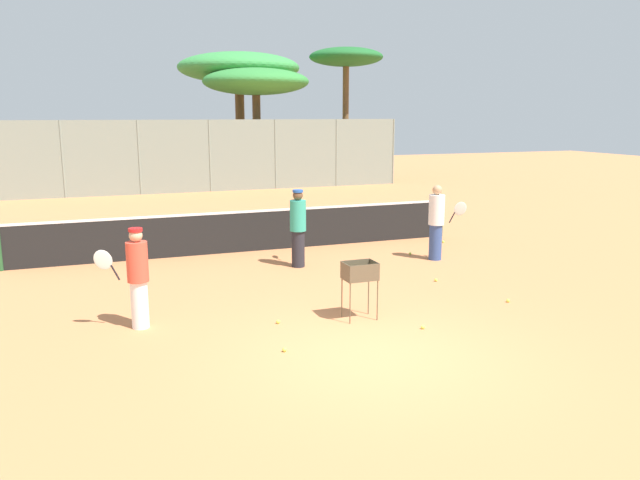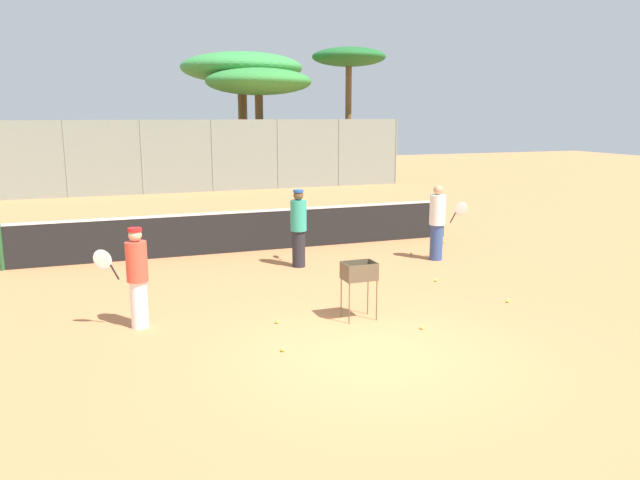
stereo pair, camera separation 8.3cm
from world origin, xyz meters
TOP-DOWN VIEW (x-y plane):
  - ground_plane at (0.00, 0.00)m, footprint 80.00×80.00m
  - tennis_net at (0.00, 7.52)m, footprint 11.57×0.10m
  - back_fence at (0.00, 20.41)m, footprint 21.69×0.08m
  - tree_0 at (9.37, 23.22)m, footprint 3.86×3.86m
  - tree_1 at (4.16, 25.32)m, footprint 6.37×6.37m
  - tree_2 at (4.37, 22.73)m, footprint 5.22×5.22m
  - player_white_outfit at (4.05, 5.02)m, footprint 0.85×0.58m
  - player_red_cap at (0.69, 5.53)m, footprint 0.47×0.89m
  - player_yellow_shirt at (-3.12, 2.46)m, footprint 0.89×0.35m
  - ball_cart at (0.49, 1.59)m, footprint 0.56×0.41m
  - tennis_ball_0 at (1.24, 0.73)m, footprint 0.07×0.07m
  - tennis_ball_1 at (-0.92, 1.84)m, footprint 0.07×0.07m
  - tennis_ball_2 at (3.00, 3.25)m, footprint 0.07×0.07m
  - tennis_ball_3 at (3.73, 5.69)m, footprint 0.07×0.07m
  - tennis_ball_4 at (-1.20, 0.58)m, footprint 0.07×0.07m
  - tennis_ball_5 at (3.50, 1.47)m, footprint 0.07×0.07m
  - tennis_ball_6 at (5.29, 6.67)m, footprint 0.07×0.07m

SIDE VIEW (x-z plane):
  - ground_plane at x=0.00m, z-range 0.00..0.00m
  - tennis_ball_0 at x=1.24m, z-range 0.00..0.07m
  - tennis_ball_1 at x=-0.92m, z-range 0.00..0.07m
  - tennis_ball_2 at x=3.00m, z-range 0.00..0.07m
  - tennis_ball_3 at x=3.73m, z-range 0.00..0.07m
  - tennis_ball_4 at x=-1.20m, z-range 0.00..0.07m
  - tennis_ball_5 at x=3.50m, z-range 0.00..0.07m
  - tennis_ball_6 at x=5.29m, z-range 0.00..0.07m
  - tennis_net at x=0.00m, z-range 0.02..1.09m
  - ball_cart at x=0.49m, z-range 0.27..1.28m
  - player_yellow_shirt at x=-3.12m, z-range 0.03..1.72m
  - player_red_cap at x=0.69m, z-range 0.03..1.83m
  - player_white_outfit at x=4.05m, z-range 0.03..1.85m
  - back_fence at x=0.00m, z-range 0.00..3.23m
  - tree_2 at x=4.37m, z-range 2.13..7.81m
  - tree_1 at x=4.16m, z-range 2.46..9.10m
  - tree_0 at x=9.37m, z-range 2.81..9.68m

